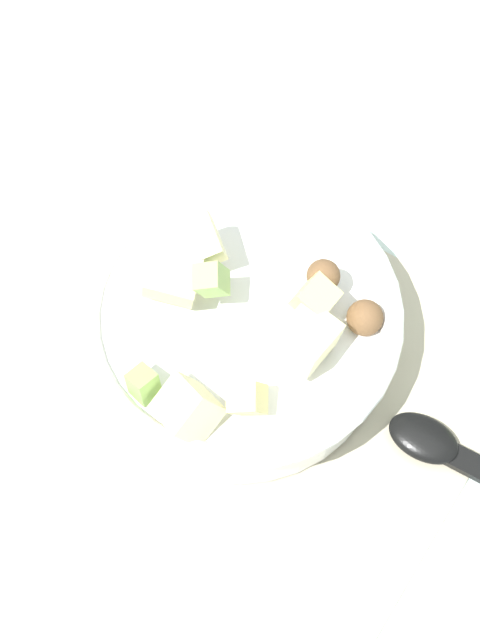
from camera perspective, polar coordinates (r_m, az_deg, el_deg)
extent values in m
plane|color=silver|center=(0.77, -0.97, -2.39)|extent=(2.40, 2.40, 0.00)
cube|color=#BCB299|center=(0.76, -0.97, -2.30)|extent=(0.42, 0.32, 0.01)
cylinder|color=white|center=(0.74, 0.00, -0.63)|extent=(0.23, 0.23, 0.06)
torus|color=white|center=(0.71, 0.00, 0.44)|extent=(0.24, 0.24, 0.02)
cube|color=#E5D684|center=(0.66, 0.44, -4.73)|extent=(0.03, 0.03, 0.03)
sphere|color=brown|center=(0.70, 7.48, 0.14)|extent=(0.04, 0.03, 0.04)
sphere|color=brown|center=(0.69, 5.01, 2.65)|extent=(0.03, 0.04, 0.04)
cube|color=beige|center=(0.69, -4.04, 2.60)|extent=(0.05, 0.05, 0.04)
cube|color=beige|center=(0.67, -3.16, -5.32)|extent=(0.05, 0.05, 0.05)
cube|color=beige|center=(0.70, -2.59, 4.71)|extent=(0.05, 0.05, 0.04)
cube|color=beige|center=(0.67, 3.99, -1.13)|extent=(0.04, 0.04, 0.04)
cube|color=#A3CC6B|center=(0.68, -1.72, 2.41)|extent=(0.03, 0.03, 0.03)
cube|color=#E5D684|center=(0.68, 4.54, 1.30)|extent=(0.03, 0.03, 0.03)
cube|color=#93C160|center=(0.68, -5.81, -3.85)|extent=(0.02, 0.02, 0.03)
ellipsoid|color=black|center=(0.74, 10.93, -6.96)|extent=(0.06, 0.04, 0.01)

